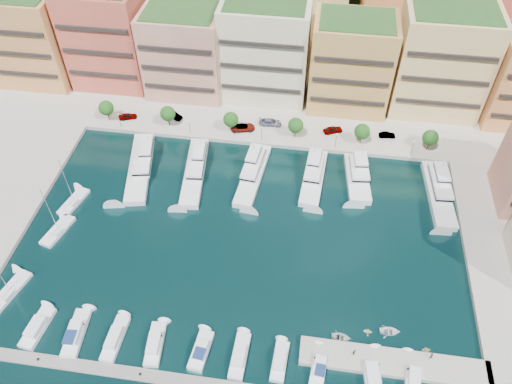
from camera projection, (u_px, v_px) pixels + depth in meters
ground at (241, 242)px, 102.49m from camera, size 400.00×400.00×0.00m
north_quay at (276, 74)px, 144.64m from camera, size 220.00×64.00×2.00m
south_pontoon at (193, 383)px, 82.40m from camera, size 72.00×2.20×0.35m
finger_pier at (394, 364)px, 84.57m from camera, size 32.00×5.00×2.00m
apartment_0 at (27, 36)px, 133.34m from camera, size 22.00×16.50×24.80m
apartment_1 at (108, 35)px, 131.80m from camera, size 20.00×16.50×26.80m
apartment_2 at (184, 52)px, 129.81m from camera, size 20.00×15.50×22.80m
apartment_3 at (265, 49)px, 127.99m from camera, size 22.00×16.50×25.80m
apartment_4 at (351, 63)px, 125.18m from camera, size 20.00×15.50×23.80m
apartment_5 at (442, 61)px, 123.27m from camera, size 22.00×16.50×26.80m
backblock_2 at (300, 3)px, 140.67m from camera, size 26.00×18.00×30.00m
backblock_3 at (409, 10)px, 137.69m from camera, size 26.00×18.00×30.00m
tree_0 at (106, 108)px, 125.78m from camera, size 3.80×3.80×5.65m
tree_1 at (168, 114)px, 124.20m from camera, size 3.80×3.80×5.65m
tree_2 at (231, 119)px, 122.61m from camera, size 3.80×3.80×5.65m
tree_3 at (296, 125)px, 121.02m from camera, size 3.80×3.80×5.65m
tree_4 at (362, 131)px, 119.44m from camera, size 3.80×3.80×5.65m
tree_5 at (430, 138)px, 117.85m from camera, size 3.80×3.80×5.65m
lamppost_0 at (119, 118)px, 124.49m from camera, size 0.30×0.30×4.20m
lamppost_1 at (189, 124)px, 122.71m from camera, size 0.30×0.30×4.20m
lamppost_2 at (262, 131)px, 120.92m from camera, size 0.30×0.30×4.20m
lamppost_3 at (336, 138)px, 119.14m from camera, size 0.30×0.30×4.20m
lamppost_4 at (413, 145)px, 117.35m from camera, size 0.30×0.30×4.20m
yacht_1 at (141, 164)px, 116.89m from camera, size 9.18×23.45×7.30m
yacht_2 at (195, 168)px, 115.87m from camera, size 6.54×22.27×7.30m
yacht_3 at (253, 171)px, 115.10m from camera, size 6.12×20.44×7.30m
yacht_4 at (314, 175)px, 114.48m from camera, size 5.60×18.13×7.30m
yacht_5 at (358, 175)px, 114.25m from camera, size 6.37×15.67×7.30m
yacht_6 at (439, 190)px, 110.97m from camera, size 5.96×20.36×7.30m
cruiser_0 at (37, 328)px, 88.62m from camera, size 3.69×8.47×2.55m
cruiser_1 at (76, 333)px, 87.86m from camera, size 3.51×9.38×2.66m
cruiser_2 at (115, 339)px, 87.18m from camera, size 2.77×8.75×2.55m
cruiser_3 at (155, 344)px, 86.47m from camera, size 3.31×8.32×2.55m
cruiser_4 at (201, 351)px, 85.65m from camera, size 3.34×7.51×2.66m
cruiser_5 at (240, 356)px, 84.99m from camera, size 2.77×8.40×2.55m
cruiser_6 at (280, 362)px, 84.32m from camera, size 2.74×7.29×2.55m
cruiser_7 at (319, 367)px, 83.64m from camera, size 3.15×7.34×2.66m
cruiser_8 at (372, 375)px, 82.78m from camera, size 3.73×8.98×2.55m
cruiser_9 at (413, 380)px, 82.12m from camera, size 3.33×9.21×2.55m
sailboat_1 at (58, 231)px, 104.06m from camera, size 4.87×8.96×13.20m
sailboat_0 at (9, 293)px, 93.84m from camera, size 5.23×10.38×13.20m
sailboat_2 at (74, 202)px, 109.66m from camera, size 4.67×8.81×13.20m
tender_0 at (341, 337)px, 87.56m from camera, size 3.58×2.66×0.71m
tender_2 at (390, 331)px, 88.33m from camera, size 3.80×2.85×0.75m
tender_1 at (368, 331)px, 88.27m from camera, size 1.73×1.52×0.87m
tender_3 at (426, 350)px, 85.89m from camera, size 1.82×1.63×0.86m
car_0 at (128, 116)px, 128.27m from camera, size 4.85×3.26×1.53m
car_1 at (174, 115)px, 128.48m from camera, size 5.03×3.37×1.57m
car_2 at (243, 127)px, 125.10m from camera, size 6.41×4.04×1.65m
car_3 at (270, 122)px, 126.50m from camera, size 5.79×2.68×1.64m
car_4 at (333, 130)px, 124.45m from camera, size 5.22×3.72×1.65m
car_5 at (387, 135)px, 123.28m from camera, size 4.15×1.87×1.32m
person_0 at (354, 352)px, 84.20m from camera, size 0.50×0.64×1.56m
person_1 at (431, 356)px, 83.74m from camera, size 0.91×0.79×1.57m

